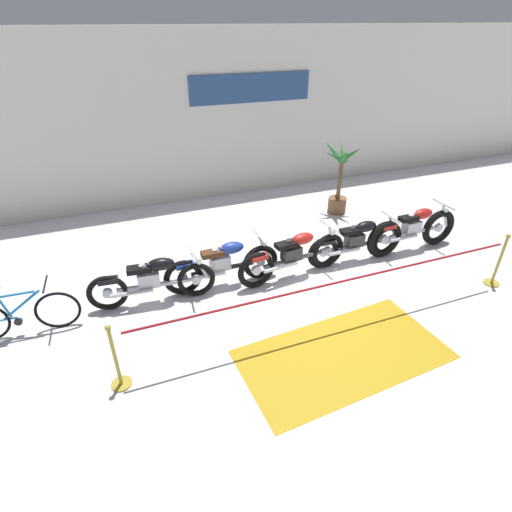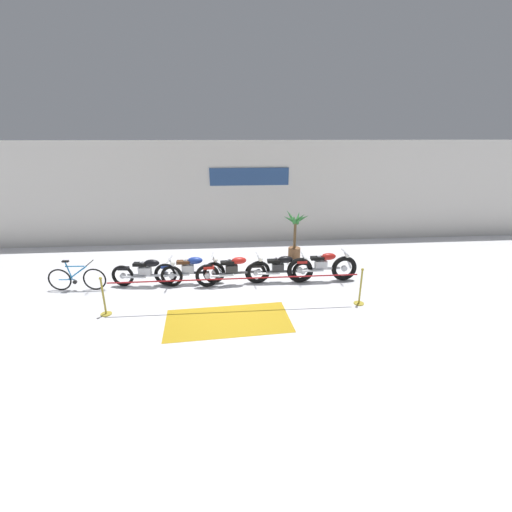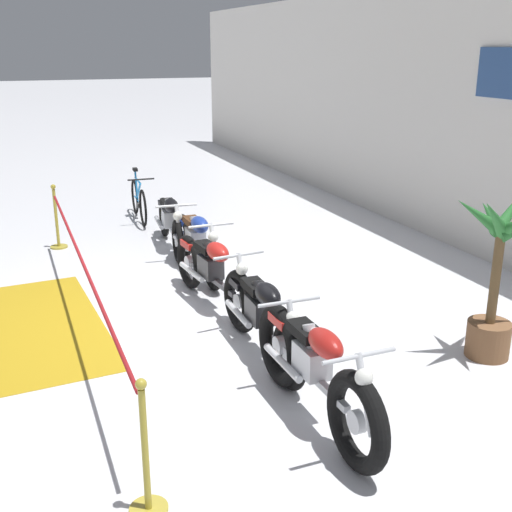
% 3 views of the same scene
% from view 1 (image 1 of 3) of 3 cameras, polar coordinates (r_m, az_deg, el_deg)
% --- Properties ---
extents(ground_plane, '(120.00, 120.00, 0.00)m').
position_cam_1_polar(ground_plane, '(7.45, 7.08, -4.89)').
color(ground_plane, silver).
extents(back_wall, '(28.00, 0.29, 4.20)m').
position_cam_1_polar(back_wall, '(11.05, -5.06, 19.16)').
color(back_wall, silver).
rests_on(back_wall, ground).
extents(motorcycle_black_0, '(2.17, 0.62, 0.92)m').
position_cam_1_polar(motorcycle_black_0, '(7.07, -14.54, -3.37)').
color(motorcycle_black_0, black).
rests_on(motorcycle_black_0, ground).
extents(motorcycle_blue_1, '(2.18, 0.62, 0.93)m').
position_cam_1_polar(motorcycle_blue_1, '(7.30, -4.70, -1.19)').
color(motorcycle_blue_1, black).
rests_on(motorcycle_blue_1, ground).
extents(motorcycle_red_2, '(2.31, 0.63, 0.94)m').
position_cam_1_polar(motorcycle_red_2, '(7.57, 5.46, 0.10)').
color(motorcycle_red_2, black).
rests_on(motorcycle_red_2, ground).
extents(motorcycle_black_3, '(2.16, 0.62, 0.91)m').
position_cam_1_polar(motorcycle_black_3, '(8.31, 14.20, 2.07)').
color(motorcycle_black_3, black).
rests_on(motorcycle_black_3, ground).
extents(motorcycle_red_4, '(2.25, 0.62, 0.98)m').
position_cam_1_polar(motorcycle_red_4, '(9.05, 21.51, 3.48)').
color(motorcycle_red_4, black).
rests_on(motorcycle_red_4, ground).
extents(bicycle, '(1.70, 0.48, 0.95)m').
position_cam_1_polar(bicycle, '(7.22, -30.49, -7.30)').
color(bicycle, black).
rests_on(bicycle, ground).
extents(potted_palm_left_of_row, '(0.97, 1.06, 1.85)m').
position_cam_1_polar(potted_palm_left_of_row, '(10.29, 11.91, 10.78)').
color(potted_palm_left_of_row, brown).
rests_on(potted_palm_left_of_row, ground).
extents(stanchion_far_left, '(6.76, 0.28, 1.05)m').
position_cam_1_polar(stanchion_far_left, '(5.84, 1.52, -7.67)').
color(stanchion_far_left, gold).
rests_on(stanchion_far_left, ground).
extents(stanchion_mid_left, '(0.28, 0.28, 1.05)m').
position_cam_1_polar(stanchion_mid_left, '(8.62, 31.17, -1.43)').
color(stanchion_mid_left, gold).
rests_on(stanchion_mid_left, ground).
extents(floor_banner, '(3.20, 1.78, 0.01)m').
position_cam_1_polar(floor_banner, '(6.28, 12.37, -13.54)').
color(floor_banner, '#B78E19').
rests_on(floor_banner, ground).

